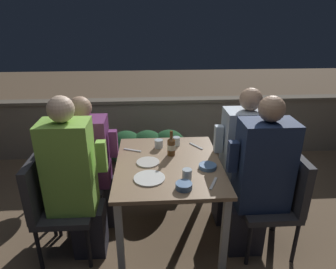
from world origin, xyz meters
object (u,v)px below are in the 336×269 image
(chair_left_far, at_px, (69,175))
(chair_left_near, at_px, (52,200))
(potted_plant, at_px, (58,148))
(person_green_blouse, at_px, (75,180))
(person_navy_jumper, at_px, (258,179))
(chair_right_near, at_px, (280,195))
(person_blue_shirt, at_px, (241,159))
(chair_right_far, at_px, (261,171))
(beer_bottle, at_px, (171,146))
(person_purple_stripe, at_px, (90,164))

(chair_left_far, bearing_deg, chair_left_near, -96.64)
(chair_left_near, distance_m, potted_plant, 1.11)
(person_green_blouse, height_order, person_navy_jumper, person_green_blouse)
(chair_right_near, bearing_deg, chair_left_far, 166.42)
(person_navy_jumper, height_order, potted_plant, person_navy_jumper)
(person_navy_jumper, relative_size, person_blue_shirt, 1.03)
(chair_right_far, relative_size, beer_bottle, 3.89)
(person_purple_stripe, relative_size, beer_bottle, 5.56)
(beer_bottle, bearing_deg, person_purple_stripe, 174.52)
(chair_right_near, xyz_separation_m, person_navy_jumper, (-0.20, 0.00, 0.16))
(chair_right_far, height_order, person_blue_shirt, person_blue_shirt)
(chair_left_far, relative_size, person_blue_shirt, 0.67)
(chair_left_near, relative_size, person_blue_shirt, 0.67)
(person_blue_shirt, relative_size, potted_plant, 1.72)
(person_blue_shirt, xyz_separation_m, potted_plant, (-1.85, 0.75, -0.19))
(person_blue_shirt, bearing_deg, potted_plant, 157.99)
(chair_right_near, height_order, beer_bottle, beer_bottle)
(person_green_blouse, distance_m, chair_right_near, 1.62)
(person_purple_stripe, relative_size, person_navy_jumper, 0.93)
(person_navy_jumper, bearing_deg, chair_right_near, -0.00)
(person_purple_stripe, height_order, potted_plant, person_purple_stripe)
(person_purple_stripe, xyz_separation_m, person_blue_shirt, (1.35, -0.04, 0.03))
(chair_left_near, height_order, person_navy_jumper, person_navy_jumper)
(chair_right_near, relative_size, beer_bottle, 3.89)
(chair_left_near, bearing_deg, chair_right_far, 10.65)
(person_green_blouse, height_order, chair_left_far, person_green_blouse)
(chair_right_near, bearing_deg, potted_plant, 151.19)
(person_navy_jumper, distance_m, chair_right_far, 0.45)
(person_green_blouse, distance_m, chair_left_far, 0.44)
(person_green_blouse, relative_size, person_navy_jumper, 1.01)
(person_purple_stripe, height_order, chair_right_far, person_purple_stripe)
(chair_left_near, height_order, chair_right_far, same)
(person_navy_jumper, xyz_separation_m, beer_bottle, (-0.65, 0.36, 0.14))
(person_purple_stripe, distance_m, chair_right_far, 1.55)
(chair_left_near, relative_size, chair_left_far, 1.00)
(chair_left_near, distance_m, person_blue_shirt, 1.63)
(chair_right_near, distance_m, chair_right_far, 0.39)
(chair_left_far, bearing_deg, chair_right_near, -13.58)
(beer_bottle, bearing_deg, chair_left_near, -162.31)
(chair_right_near, relative_size, chair_right_far, 1.00)
(chair_left_far, distance_m, beer_bottle, 0.96)
(person_navy_jumper, distance_m, potted_plant, 2.20)
(chair_left_far, relative_size, beer_bottle, 3.89)
(person_navy_jumper, relative_size, chair_right_far, 1.54)
(person_purple_stripe, distance_m, beer_bottle, 0.74)
(person_navy_jumper, bearing_deg, chair_left_far, 164.80)
(chair_left_far, xyz_separation_m, person_blue_shirt, (1.55, -0.04, 0.14))
(person_green_blouse, xyz_separation_m, chair_left_far, (-0.15, 0.37, -0.17))
(person_green_blouse, xyz_separation_m, person_blue_shirt, (1.40, 0.34, -0.03))
(chair_right_near, distance_m, potted_plant, 2.36)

